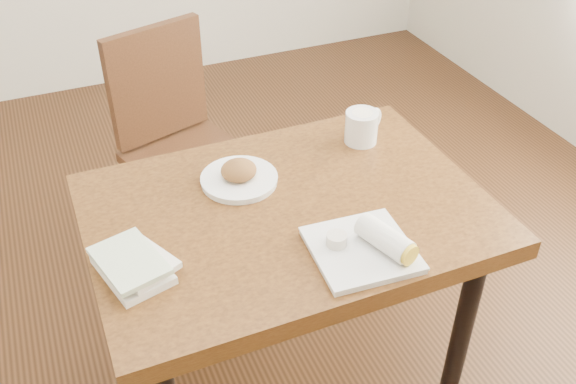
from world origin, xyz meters
name	(u,v)px	position (x,y,z in m)	size (l,w,h in m)	color
ground	(288,376)	(0.00, 0.00, -0.01)	(4.00, 5.00, 0.01)	#472814
table	(288,231)	(0.00, 0.00, 0.66)	(1.11, 0.79, 0.75)	brown
chair_far	(177,135)	(-0.12, 0.82, 0.55)	(0.53, 0.53, 0.95)	#482714
plate_scone	(239,176)	(-0.09, 0.16, 0.77)	(0.23, 0.23, 0.07)	white
coffee_mug	(362,126)	(0.35, 0.23, 0.81)	(0.15, 0.11, 0.11)	white
plate_burrito	(369,246)	(0.11, -0.26, 0.78)	(0.27, 0.27, 0.08)	white
book_stack	(133,264)	(-0.45, -0.10, 0.78)	(0.21, 0.24, 0.05)	white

